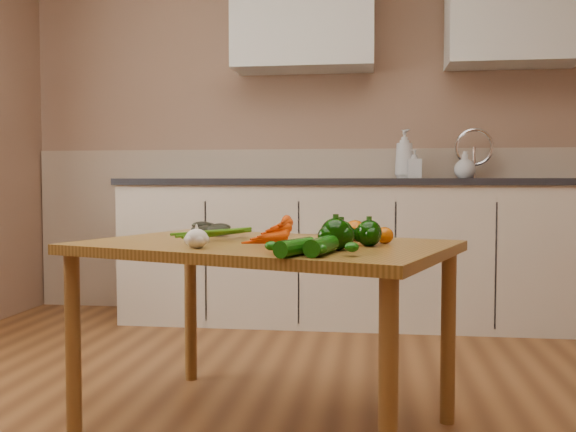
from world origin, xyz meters
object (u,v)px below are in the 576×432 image
Objects in this scene: soap_bottle_a at (404,154)px; pepper_b at (369,233)px; pepper_c at (336,234)px; zucchini_b at (295,247)px; carrot_bunch at (257,234)px; tomato_b at (355,231)px; leafy_greens at (213,224)px; soap_bottle_b at (415,164)px; tomato_c at (384,235)px; table at (265,263)px; pepper_a at (341,233)px; soap_bottle_c at (465,165)px; tomato_a at (333,233)px; garlic_bulb at (197,239)px; zucchini_a at (322,246)px.

soap_bottle_a is 2.05m from pepper_b.
pepper_c is 0.20m from zucchini_b.
carrot_bunch is 2.34× the size of pepper_c.
leafy_greens is at bearing 161.51° from tomato_b.
soap_bottle_b reaches higher than tomato_c.
carrot_bunch is at bearing -52.07° from leafy_greens.
pepper_a is (0.27, -0.08, 0.12)m from table.
zucchini_b reaches higher than table.
table is 2.22m from soap_bottle_c.
table is 14.60× the size of pepper_c.
soap_bottle_c is 2.18m from pepper_a.
pepper_c is 1.57× the size of tomato_c.
carrot_bunch is 3.27× the size of tomato_a.
soap_bottle_c is 2.16m from pepper_b.
leafy_greens is 1.80× the size of pepper_c.
leafy_greens is at bearing 98.58° from garlic_bulb.
garlic_bulb is 0.56m from pepper_b.
carrot_bunch is at bearing 115.29° from zucchini_b.
table is 0.37m from pepper_c.
tomato_a is at bearing 79.15° from zucchini_b.
zucchini_a is at bearing -125.71° from soap_bottle_a.
soap_bottle_c is (0.95, 1.97, 0.39)m from table.
zucchini_a is (-0.13, -0.28, -0.02)m from pepper_b.
soap_bottle_a is 1.97m from tomato_a.
leafy_greens is (-0.23, 0.30, 0.01)m from carrot_bunch.
zucchini_b is at bearing -107.32° from tomato_b.
zucchini_b is (-0.11, -0.32, -0.02)m from pepper_a.
tomato_a is at bearing 30.99° from garlic_bulb.
tomato_a is (0.26, 0.03, 0.00)m from carrot_bunch.
carrot_bunch is 0.38m from leafy_greens.
garlic_bulb is 0.43m from zucchini_a.
tomato_b reaches higher than tomato_c.
zucchini_a reaches higher than zucchini_b.
pepper_b is 0.19m from tomato_b.
pepper_a reaches higher than tomato_a.
pepper_b is 0.52× the size of zucchini_b.
carrot_bunch is 1.27× the size of zucchini_a.
zucchini_a is at bearing -100.25° from tomato_b.
zucchini_a is at bearing -12.19° from soap_bottle_b.
pepper_c reaches higher than zucchini_b.
zucchini_b is at bearing -109.84° from pepper_a.
soap_bottle_b is 2.30m from garlic_bulb.
soap_bottle_b is 1.88× the size of pepper_c.
soap_bottle_c is 2.75× the size of tomato_c.
pepper_a is 0.34m from zucchini_b.
table is at bearing 111.54° from zucchini_b.
zucchini_b is at bearing -49.07° from table.
tomato_a is at bearing 104.82° from soap_bottle_c.
carrot_bunch is 2.80× the size of pepper_a.
soap_bottle_a is 1.68× the size of soap_bottle_b.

